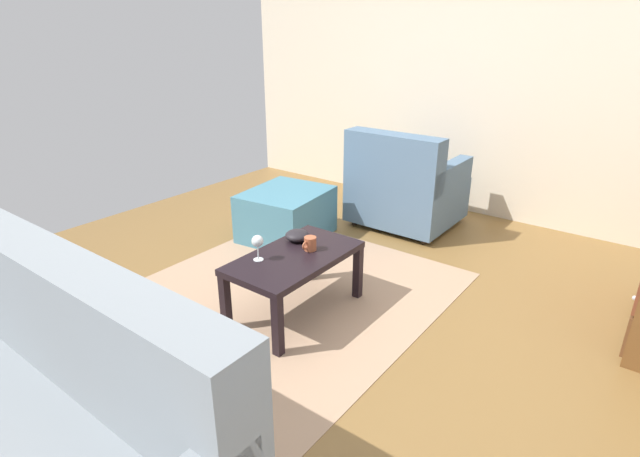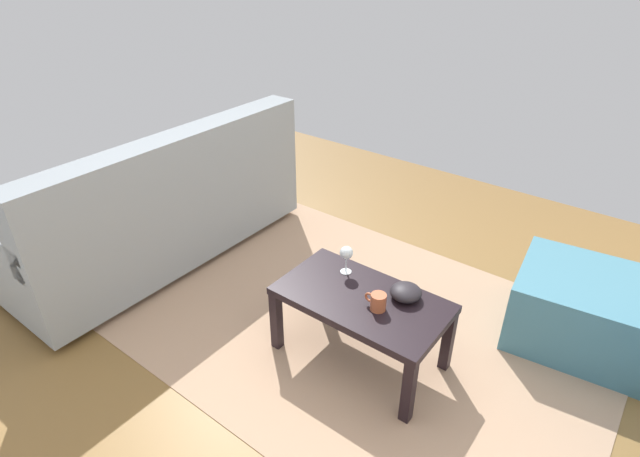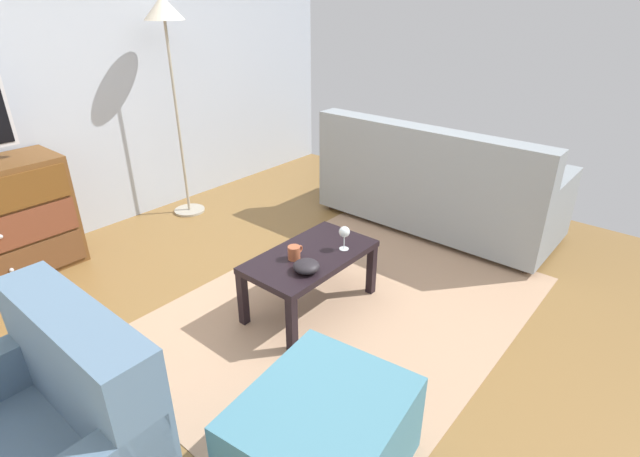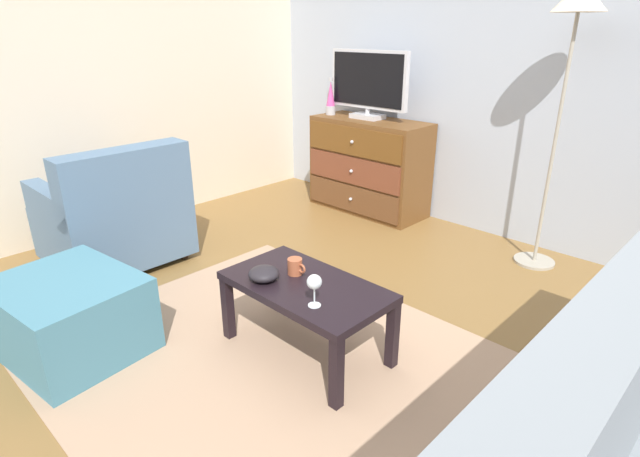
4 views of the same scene
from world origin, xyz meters
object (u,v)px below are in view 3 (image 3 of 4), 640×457
couch_large (435,188)px  bowl_decorative (306,266)px  mug (294,253)px  standing_lamp (166,31)px  wine_glass (344,233)px  coffee_table (310,262)px  ottoman (323,438)px

couch_large → bowl_decorative: bearing=-176.4°
mug → standing_lamp: standing_lamp is taller
mug → couch_large: bearing=-1.4°
mug → wine_glass: bearing=-28.3°
coffee_table → ottoman: ottoman is taller
ottoman → wine_glass: bearing=33.7°
wine_glass → couch_large: bearing=4.6°
mug → bowl_decorative: (-0.07, -0.15, -0.01)m
coffee_table → mug: bearing=164.0°
couch_large → ottoman: bearing=-161.8°
couch_large → ottoman: 2.64m
couch_large → standing_lamp: 2.56m
couch_large → wine_glass: bearing=-175.4°
mug → ottoman: size_ratio=0.16×
wine_glass → couch_large: (1.44, 0.11, -0.16)m
mug → couch_large: size_ratio=0.06×
couch_large → standing_lamp: standing_lamp is taller
bowl_decorative → standing_lamp: bearing=73.4°
wine_glass → mug: size_ratio=1.38×
couch_large → ottoman: (-2.50, -0.82, -0.15)m
coffee_table → ottoman: 1.22m
wine_glass → bowl_decorative: wine_glass is taller
coffee_table → bowl_decorative: (-0.17, -0.12, 0.09)m
wine_glass → coffee_table: bearing=145.5°
wine_glass → couch_large: 1.45m
couch_large → ottoman: size_ratio=2.86×
coffee_table → wine_glass: 0.28m
coffee_table → bowl_decorative: bowl_decorative is taller
coffee_table → couch_large: bearing=-0.4°
wine_glass → mug: bearing=151.7°
bowl_decorative → couch_large: couch_large is taller
wine_glass → bowl_decorative: (-0.36, 0.00, -0.08)m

